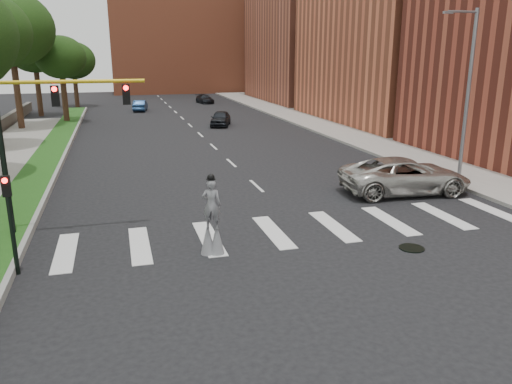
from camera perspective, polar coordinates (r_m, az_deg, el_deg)
name	(u,v)px	position (r m, az deg, el deg)	size (l,w,h in m)	color
ground_plane	(313,238)	(19.25, 6.55, -5.20)	(160.00, 160.00, 0.00)	black
grass_median	(50,153)	(37.51, -22.44, 4.14)	(2.00, 60.00, 0.25)	#1A4914
median_curb	(66,152)	(37.39, -20.85, 4.29)	(0.20, 60.00, 0.28)	gray
sidewalk_right	(338,130)	(46.42, 9.35, 7.06)	(5.00, 90.00, 0.18)	gray
manhole	(412,248)	(18.93, 17.36, -6.14)	(0.90, 0.90, 0.04)	black
building_far	(317,30)	(76.39, 6.96, 17.86)	(16.00, 22.00, 20.00)	#A7553D
building_backdrop	(184,41)	(95.53, -8.22, 16.73)	(26.00, 14.00, 18.00)	#CA633F
streetlight	(467,91)	(28.87, 22.95, 10.60)	(2.05, 0.20, 9.00)	slate
traffic_signal	(36,128)	(20.01, -23.86, 6.66)	(5.30, 0.23, 6.20)	black
secondary_signal	(10,216)	(17.17, -26.28, -2.48)	(0.25, 0.21, 3.23)	black
stilt_performer	(212,223)	(17.31, -5.05, -3.54)	(0.82, 0.63, 2.89)	#342115
suv_crossing	(405,176)	(26.03, 16.68, 1.80)	(2.97, 6.43, 1.79)	#B9B6AE
car_near	(221,118)	(48.88, -4.07, 8.39)	(1.70, 4.24, 1.44)	black
car_mid	(140,106)	(63.15, -13.09, 9.60)	(1.40, 4.03, 1.33)	navy
car_far	(205,99)	(71.83, -5.89, 10.53)	(1.66, 4.09, 1.19)	black
tree_4	(9,29)	(50.51, -26.36, 16.37)	(7.63, 7.63, 12.13)	#342115
tree_5	(34,50)	(61.16, -24.05, 14.57)	(5.71, 5.71, 9.59)	#342115
tree_6	(61,58)	(53.92, -21.44, 14.09)	(4.87, 4.87, 8.50)	#342115
tree_7	(73,61)	(70.12, -20.16, 13.91)	(5.53, 5.53, 8.28)	#342115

